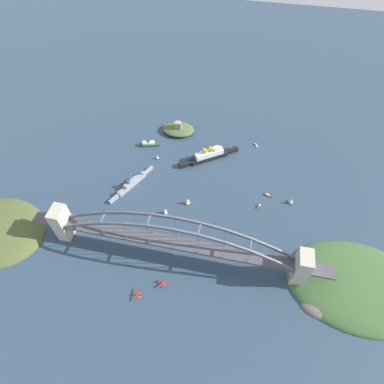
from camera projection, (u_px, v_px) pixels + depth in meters
ground_plane at (176, 254)px, 329.72m from camera, size 1400.00×1400.00×0.00m
harbor_arch_bridge at (175, 243)px, 310.19m from camera, size 307.74×19.61×61.48m
headland_east_shore at (356, 287)px, 307.49m from camera, size 141.31×99.69×21.39m
ocean_liner at (209, 155)px, 413.91m from camera, size 73.96×53.04×19.38m
naval_cruiser at (131, 184)px, 386.65m from camera, size 36.14×67.83×18.23m
harbor_ferry_steamer at (149, 144)px, 433.09m from camera, size 30.02×13.12×8.37m
fort_island_mid_harbor at (178, 129)px, 449.44m from camera, size 46.07×33.19×17.87m
seaplane_taxiing_near_bridge at (162, 284)px, 307.47m from camera, size 8.90×9.01×4.77m
seaplane_second_in_formation at (138, 294)px, 300.41m from camera, size 8.30×11.90×5.19m
small_boat_0 at (157, 157)px, 416.25m from camera, size 4.60×6.93×6.48m
small_boat_1 at (256, 145)px, 433.83m from camera, size 5.12×8.17×2.31m
small_boat_2 at (165, 211)px, 358.84m from camera, size 7.44×8.28×10.63m
small_boat_3 at (268, 195)px, 378.71m from camera, size 10.98×5.20×2.01m
small_boat_4 at (291, 201)px, 368.63m from camera, size 8.19×7.20×9.67m
small_boat_5 at (259, 206)px, 368.33m from camera, size 5.44×8.44×2.47m
small_boat_6 at (187, 201)px, 367.56m from camera, size 9.54×7.64×11.14m
channel_marker_buoy at (178, 232)px, 345.59m from camera, size 2.20×2.20×2.75m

